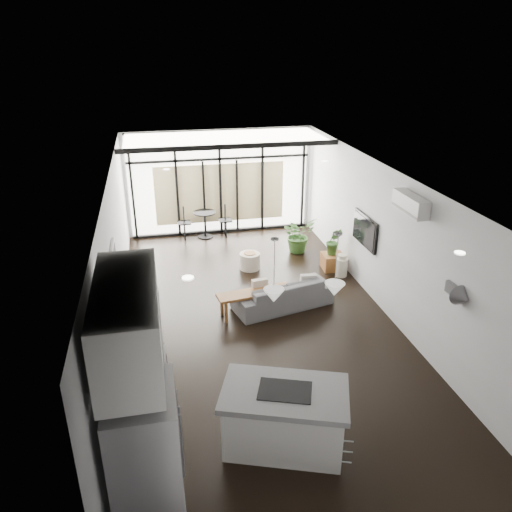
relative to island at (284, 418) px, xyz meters
name	(u,v)px	position (x,y,z in m)	size (l,w,h in m)	color
floor	(259,322)	(0.35, 3.09, -0.44)	(5.00, 10.00, 0.00)	black
ceiling	(260,179)	(0.35, 3.09, 2.36)	(5.00, 10.00, 0.00)	silver
wall_left	(116,267)	(-2.15, 3.09, 0.96)	(0.02, 10.00, 2.80)	silver
wall_right	(389,244)	(2.85, 3.09, 0.96)	(0.02, 10.00, 2.80)	silver
wall_back	(220,182)	(0.35, 8.09, 0.96)	(5.00, 0.02, 2.80)	silver
wall_front	(379,475)	(0.35, -1.91, 0.96)	(5.00, 0.02, 2.80)	silver
glazing	(220,183)	(0.35, 7.97, 0.96)	(5.00, 0.20, 2.80)	black
skylight	(224,137)	(0.35, 7.09, 2.33)	(4.70, 1.90, 0.06)	silver
neighbour_building	(220,193)	(0.35, 8.04, 0.66)	(3.50, 0.02, 1.60)	beige
island	(284,418)	(0.00, 0.00, 0.00)	(1.61, 0.95, 0.88)	silver
cooktop	(285,391)	(0.00, 0.00, 0.44)	(0.67, 0.45, 0.01)	black
fridge	(147,464)	(-1.72, -0.86, 0.47)	(0.70, 0.88, 1.81)	#A1A0A6
appliance_column	(141,394)	(-1.76, -0.06, 0.74)	(0.61, 0.64, 2.36)	silver
upper_cabinets	(128,323)	(-1.77, -0.41, 1.91)	(0.62, 1.75, 0.86)	silver
pendant_left	(274,296)	(-0.05, 0.44, 1.58)	(0.26, 0.26, 0.18)	silver
pendant_right	(334,289)	(0.75, 0.44, 1.58)	(0.26, 0.26, 0.18)	silver
sofa	(282,289)	(0.93, 3.61, -0.05)	(1.97, 0.58, 0.77)	#4D4D50
console_bench	(255,302)	(0.33, 3.45, -0.20)	(1.47, 0.37, 0.47)	brown
pouf	(250,261)	(0.64, 5.48, -0.25)	(0.48, 0.48, 0.38)	beige
crate	(333,261)	(2.53, 5.08, -0.26)	(0.48, 0.48, 0.36)	brown
plant_tall	(298,238)	(2.03, 6.23, -0.08)	(0.82, 0.91, 0.71)	#325C24
plant_crate	(333,249)	(2.53, 5.08, 0.07)	(0.36, 0.66, 0.29)	#325C24
milk_can	(342,265)	(2.60, 4.68, -0.18)	(0.27, 0.27, 0.52)	beige
bistro_set	(205,224)	(-0.14, 7.69, -0.06)	(1.57, 0.63, 0.76)	black
tv	(365,231)	(2.81, 4.09, 0.86)	(0.05, 1.10, 0.65)	black
ac_unit	(411,204)	(2.73, 2.29, 2.01)	(0.22, 0.90, 0.30)	silver
framed_art	(115,272)	(-2.12, 2.59, 1.11)	(0.04, 0.70, 0.90)	black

